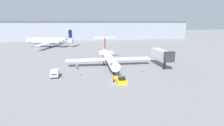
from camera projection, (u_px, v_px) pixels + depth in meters
ground_plane at (119, 82)px, 44.80m from camera, size 600.00×600.00×0.00m
terminal_building at (90, 30)px, 157.93m from camera, size 180.00×16.80×16.55m
airplane_main at (109, 57)px, 61.58m from camera, size 29.72×27.19×9.14m
pushback_tug at (121, 80)px, 44.84m from camera, size 2.38×4.54×1.68m
luggage_cart at (55, 74)px, 48.93m from camera, size 2.01×3.41×2.04m
worker_near_tug at (114, 79)px, 44.68m from camera, size 0.40×0.26×1.86m
worker_by_wing at (77, 66)px, 57.46m from camera, size 0.40×0.25×1.79m
traffic_cone_left at (81, 74)px, 51.20m from camera, size 0.57×0.57×0.69m
traffic_cone_right at (142, 70)px, 54.69m from camera, size 0.68×0.68×0.77m
airplane_parked_far_left at (50, 41)px, 108.23m from camera, size 28.98×33.62×11.00m
jet_bridge at (162, 54)px, 59.52m from camera, size 3.20×12.04×6.19m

